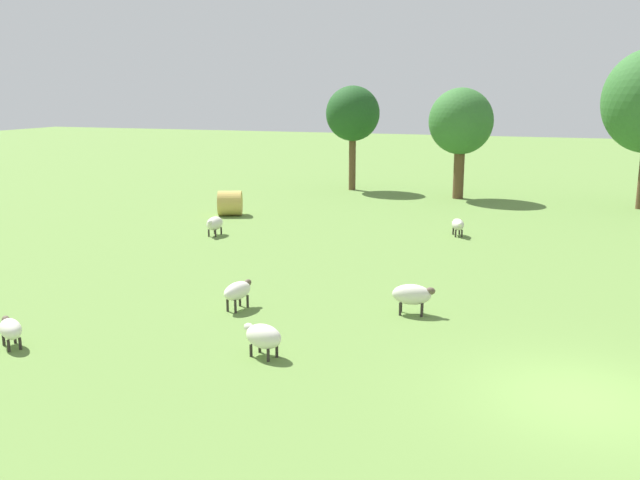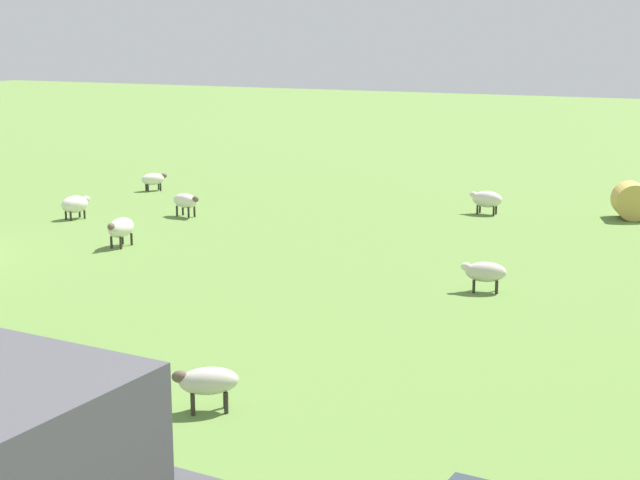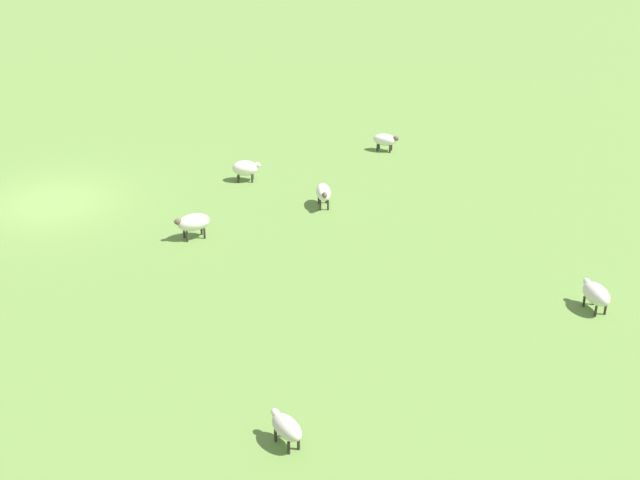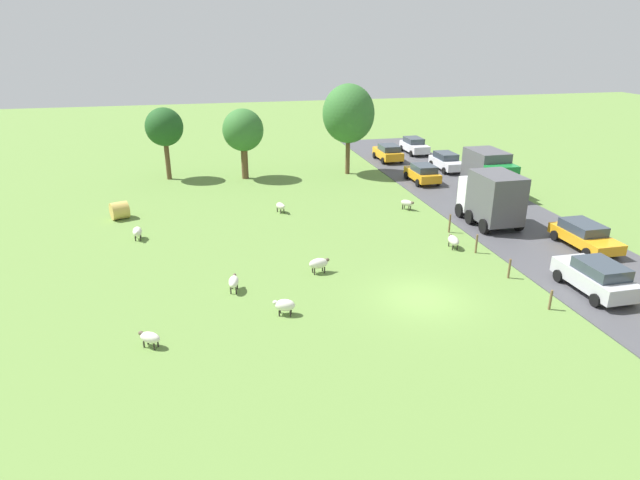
# 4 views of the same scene
# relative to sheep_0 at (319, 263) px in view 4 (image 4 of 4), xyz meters

# --- Properties ---
(ground_plane) EXTENTS (160.00, 160.00, 0.00)m
(ground_plane) POSITION_rel_sheep_0_xyz_m (4.25, -4.08, -0.56)
(ground_plane) COLOR olive
(road_strip) EXTENTS (8.00, 80.00, 0.06)m
(road_strip) POSITION_rel_sheep_0_xyz_m (14.70, -4.08, -0.53)
(road_strip) COLOR #47474C
(road_strip) RESTS_ON ground_plane
(sheep_0) EXTENTS (1.20, 0.71, 0.84)m
(sheep_0) POSITION_rel_sheep_0_xyz_m (0.00, 0.00, 0.00)
(sheep_0) COLOR silver
(sheep_0) RESTS_ON ground_plane
(sheep_1) EXTENTS (1.10, 0.80, 0.77)m
(sheep_1) POSITION_rel_sheep_0_xyz_m (-2.55, -4.15, -0.06)
(sheep_1) COLOR silver
(sheep_1) RESTS_ON ground_plane
(sheep_2) EXTENTS (1.03, 0.90, 0.69)m
(sheep_2) POSITION_rel_sheep_0_xyz_m (-8.43, -5.60, -0.10)
(sheep_2) COLOR silver
(sheep_2) RESTS_ON ground_plane
(sheep_3) EXTENTS (0.61, 1.15, 0.80)m
(sheep_3) POSITION_rel_sheep_0_xyz_m (-9.96, 7.46, -0.04)
(sheep_3) COLOR silver
(sheep_3) RESTS_ON ground_plane
(sheep_4) EXTENTS (0.94, 1.03, 0.74)m
(sheep_4) POSITION_rel_sheep_0_xyz_m (8.75, 9.32, -0.05)
(sheep_4) COLOR beige
(sheep_4) RESTS_ON ground_plane
(sheep_5) EXTENTS (0.66, 1.18, 0.78)m
(sheep_5) POSITION_rel_sheep_0_xyz_m (-4.65, -1.19, -0.02)
(sheep_5) COLOR silver
(sheep_5) RESTS_ON ground_plane
(sheep_6) EXTENTS (0.77, 1.12, 0.72)m
(sheep_6) POSITION_rel_sheep_0_xyz_m (-0.37, 10.76, -0.07)
(sheep_6) COLOR beige
(sheep_6) RESTS_ON ground_plane
(sheep_7) EXTENTS (0.64, 1.26, 0.76)m
(sheep_7) POSITION_rel_sheep_0_xyz_m (8.69, 1.67, -0.07)
(sheep_7) COLOR beige
(sheep_7) RESTS_ON ground_plane
(hay_bale_0) EXTENTS (1.49, 1.53, 1.20)m
(hay_bale_0) POSITION_rel_sheep_0_xyz_m (-11.50, 11.92, 0.05)
(hay_bale_0) COLOR tan
(hay_bale_0) RESTS_ON ground_plane
(tree_0) EXTENTS (3.21, 3.21, 6.22)m
(tree_0) POSITION_rel_sheep_0_xyz_m (-8.49, 22.32, 3.98)
(tree_0) COLOR brown
(tree_0) RESTS_ON ground_plane
(tree_1) EXTENTS (3.53, 3.53, 6.10)m
(tree_1) POSITION_rel_sheep_0_xyz_m (-1.90, 21.06, 3.66)
(tree_1) COLOR brown
(tree_1) RESTS_ON ground_plane
(tree_2) EXTENTS (4.61, 4.61, 8.01)m
(tree_2) POSITION_rel_sheep_0_xyz_m (7.42, 20.67, 4.85)
(tree_2) COLOR brown
(tree_2) RESTS_ON ground_plane
(fence_post_0) EXTENTS (0.12, 0.12, 1.00)m
(fence_post_0) POSITION_rel_sheep_0_xyz_m (9.67, -6.44, -0.05)
(fence_post_0) COLOR brown
(fence_post_0) RESTS_ON ground_plane
(fence_post_1) EXTENTS (0.12, 0.12, 1.09)m
(fence_post_1) POSITION_rel_sheep_0_xyz_m (9.67, -2.89, -0.01)
(fence_post_1) COLOR brown
(fence_post_1) RESTS_ON ground_plane
(fence_post_2) EXTENTS (0.12, 0.12, 1.15)m
(fence_post_2) POSITION_rel_sheep_0_xyz_m (9.67, 0.67, 0.02)
(fence_post_2) COLOR brown
(fence_post_2) RESTS_ON ground_plane
(fence_post_3) EXTENTS (0.12, 0.12, 1.24)m
(fence_post_3) POSITION_rel_sheep_0_xyz_m (9.67, 4.22, 0.06)
(fence_post_3) COLOR brown
(fence_post_3) RESTS_ON ground_plane
(truck_0) EXTENTS (2.77, 4.69, 3.60)m
(truck_0) POSITION_rel_sheep_0_xyz_m (12.92, 4.95, 1.39)
(truck_0) COLOR white
(truck_0) RESTS_ON road_strip
(truck_1) EXTENTS (2.68, 4.71, 3.47)m
(truck_1) POSITION_rel_sheep_0_xyz_m (16.25, 11.35, 1.34)
(truck_1) COLOR #197F33
(truck_1) RESTS_ON road_strip
(car_0) EXTENTS (1.99, 4.32, 1.58)m
(car_0) POSITION_rel_sheep_0_xyz_m (16.76, 19.72, 0.33)
(car_0) COLOR silver
(car_0) RESTS_ON road_strip
(car_1) EXTENTS (2.00, 4.28, 1.63)m
(car_1) POSITION_rel_sheep_0_xyz_m (16.64, 27.28, 0.35)
(car_1) COLOR silver
(car_1) RESTS_ON road_strip
(car_2) EXTENTS (2.15, 4.54, 1.48)m
(car_2) POSITION_rel_sheep_0_xyz_m (16.33, -0.08, 0.28)
(car_2) COLOR orange
(car_2) RESTS_ON road_strip
(car_3) EXTENTS (2.14, 4.30, 1.67)m
(car_3) POSITION_rel_sheep_0_xyz_m (12.83, -5.43, 0.37)
(car_3) COLOR #B7B7BC
(car_3) RESTS_ON road_strip
(car_6) EXTENTS (2.12, 4.10, 1.64)m
(car_6) POSITION_rel_sheep_0_xyz_m (12.73, 24.53, 0.35)
(car_6) COLOR orange
(car_6) RESTS_ON road_strip
(car_7) EXTENTS (2.06, 4.02, 1.56)m
(car_7) POSITION_rel_sheep_0_xyz_m (12.82, 16.06, 0.32)
(car_7) COLOR orange
(car_7) RESTS_ON road_strip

